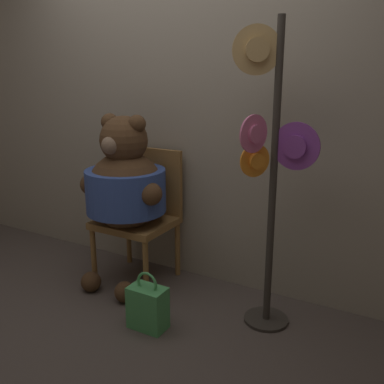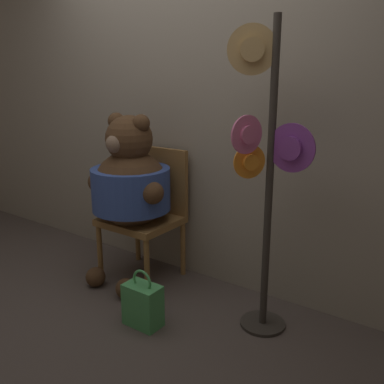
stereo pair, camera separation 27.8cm
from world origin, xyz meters
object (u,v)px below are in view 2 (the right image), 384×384
at_px(chair, 148,208).
at_px(teddy_bear, 130,184).
at_px(hat_display_rack, 265,171).
at_px(handbag_on_ground, 143,304).

xyz_separation_m(chair, teddy_bear, (-0.02, -0.16, 0.22)).
xyz_separation_m(teddy_bear, hat_display_rack, (1.08, -0.03, 0.24)).
bearing_deg(hat_display_rack, chair, 169.57).
height_order(hat_display_rack, handbag_on_ground, hat_display_rack).
xyz_separation_m(chair, hat_display_rack, (1.06, -0.19, 0.46)).
bearing_deg(handbag_on_ground, teddy_bear, 138.27).
relative_size(hat_display_rack, handbag_on_ground, 4.88).
bearing_deg(hat_display_rack, teddy_bear, 178.40).
xyz_separation_m(hat_display_rack, handbag_on_ground, (-0.60, -0.39, -0.86)).
relative_size(chair, teddy_bear, 0.78).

